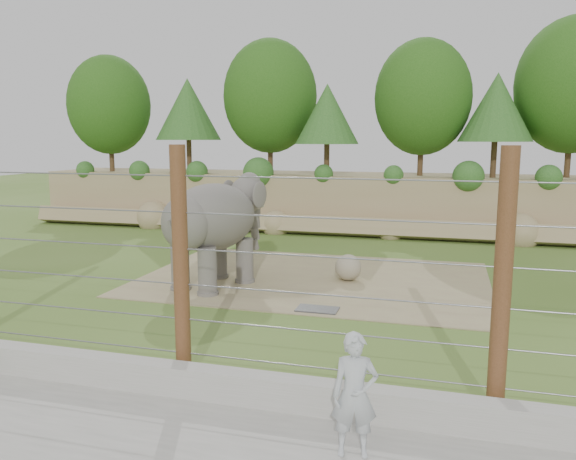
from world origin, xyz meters
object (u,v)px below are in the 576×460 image
(stone_ball, at_px, (348,267))
(zookeeper, at_px, (355,395))
(barrier_fence, at_px, (181,266))
(elephant, at_px, (213,233))

(stone_ball, relative_size, zookeeper, 0.47)
(stone_ball, distance_m, barrier_fence, 7.85)
(elephant, bearing_deg, barrier_fence, -53.74)
(stone_ball, bearing_deg, barrier_fence, -101.43)
(zookeeper, bearing_deg, elephant, 113.39)
(stone_ball, distance_m, zookeeper, 9.17)
(stone_ball, bearing_deg, elephant, -155.54)
(elephant, distance_m, zookeeper, 9.06)
(elephant, height_order, zookeeper, elephant)
(barrier_fence, height_order, zookeeper, barrier_fence)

